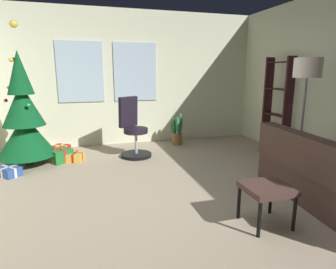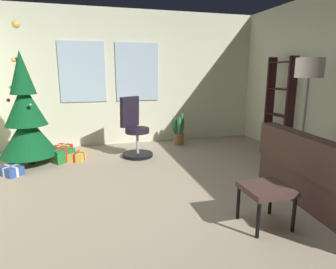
% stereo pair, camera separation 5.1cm
% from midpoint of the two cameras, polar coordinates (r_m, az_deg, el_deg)
% --- Properties ---
extents(ground_plane, '(5.56, 6.34, 0.10)m').
position_cam_midpoint_polar(ground_plane, '(3.45, 0.85, -14.96)').
color(ground_plane, tan).
extents(wall_back_with_windows, '(5.56, 0.12, 2.79)m').
position_cam_midpoint_polar(wall_back_with_windows, '(6.21, -8.35, 11.11)').
color(wall_back_with_windows, beige).
rests_on(wall_back_with_windows, ground_plane).
extents(footstool, '(0.46, 0.43, 0.43)m').
position_cam_midpoint_polar(footstool, '(3.07, 18.80, -10.72)').
color(footstool, '#452F29').
rests_on(footstool, ground_plane).
extents(holiday_tree, '(0.92, 0.92, 2.32)m').
position_cam_midpoint_polar(holiday_tree, '(5.24, -27.21, 2.76)').
color(holiday_tree, '#4C331E').
rests_on(holiday_tree, ground_plane).
extents(gift_box_red, '(0.38, 0.39, 0.20)m').
position_cam_midpoint_polar(gift_box_red, '(5.72, -21.06, -3.00)').
color(gift_box_red, red).
rests_on(gift_box_red, ground_plane).
extents(gift_box_green, '(0.43, 0.42, 0.23)m').
position_cam_midpoint_polar(gift_box_green, '(5.29, -21.02, -4.01)').
color(gift_box_green, '#1E722D').
rests_on(gift_box_green, ground_plane).
extents(gift_box_gold, '(0.33, 0.34, 0.15)m').
position_cam_midpoint_polar(gift_box_gold, '(5.28, -18.40, -4.30)').
color(gift_box_gold, gold).
rests_on(gift_box_gold, ground_plane).
extents(gift_box_blue, '(0.39, 0.40, 0.15)m').
position_cam_midpoint_polar(gift_box_blue, '(4.94, -29.58, -6.50)').
color(gift_box_blue, '#2D4C99').
rests_on(gift_box_blue, ground_plane).
extents(office_chair, '(0.58, 0.59, 1.10)m').
position_cam_midpoint_polar(office_chair, '(5.25, -7.22, 0.26)').
color(office_chair, black).
rests_on(office_chair, ground_plane).
extents(bookshelf, '(0.18, 0.64, 1.81)m').
position_cam_midpoint_polar(bookshelf, '(5.78, 20.76, 4.24)').
color(bookshelf, '#321619').
rests_on(bookshelf, ground_plane).
extents(floor_lamp, '(0.39, 0.39, 1.74)m').
position_cam_midpoint_polar(floor_lamp, '(4.61, 25.89, 10.69)').
color(floor_lamp, slate).
rests_on(floor_lamp, ground_plane).
extents(potted_plant, '(0.31, 0.43, 0.69)m').
position_cam_midpoint_polar(potted_plant, '(6.07, 1.55, 0.78)').
color(potted_plant, olive).
rests_on(potted_plant, ground_plane).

